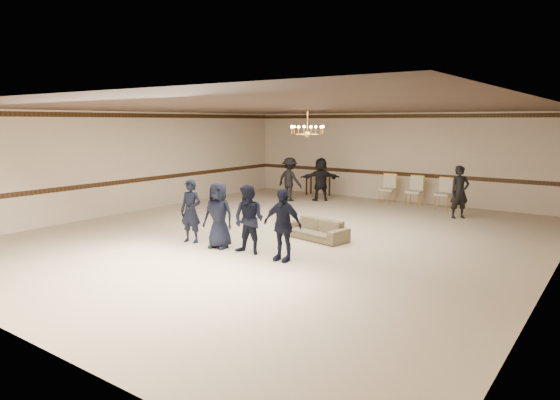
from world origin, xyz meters
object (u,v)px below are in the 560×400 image
(adult_mid, at_px, (321,179))
(banquet_chair_mid, at_px, (414,191))
(console_table, at_px, (318,185))
(boy_a, at_px, (191,211))
(chandelier, at_px, (307,122))
(settee, at_px, (315,229))
(adult_right, at_px, (460,192))
(boy_b, at_px, (219,215))
(boy_d, at_px, (282,225))
(banquet_chair_left, at_px, (387,189))
(banquet_chair_right, at_px, (444,194))
(adult_left, at_px, (290,179))
(boy_c, at_px, (249,220))

(adult_mid, distance_m, banquet_chair_mid, 3.36)
(banquet_chair_mid, relative_size, console_table, 1.06)
(boy_a, distance_m, adult_mid, 7.27)
(chandelier, relative_size, settee, 0.55)
(adult_right, relative_size, banquet_chair_mid, 1.56)
(boy_b, bearing_deg, settee, 44.33)
(boy_b, relative_size, console_table, 1.58)
(chandelier, bearing_deg, boy_d, -66.69)
(boy_a, height_order, banquet_chair_left, boy_a)
(settee, xyz_separation_m, adult_right, (2.11, 4.81, 0.55))
(adult_mid, relative_size, banquet_chair_left, 1.56)
(adult_mid, height_order, banquet_chair_right, adult_mid)
(adult_right, distance_m, console_table, 6.07)
(adult_right, xyz_separation_m, banquet_chair_right, (-0.87, 1.28, -0.28))
(boy_d, xyz_separation_m, adult_mid, (-3.43, 7.24, 0.03))
(boy_b, distance_m, console_table, 8.67)
(boy_d, height_order, console_table, boy_d)
(adult_left, distance_m, banquet_chair_right, 5.37)
(boy_b, xyz_separation_m, adult_left, (-2.53, 6.54, 0.03))
(adult_left, height_order, adult_right, same)
(adult_right, distance_m, banquet_chair_mid, 2.29)
(adult_left, xyz_separation_m, console_table, (0.13, 1.78, -0.39))
(adult_mid, height_order, banquet_chair_left, adult_mid)
(chandelier, distance_m, adult_left, 5.22)
(chandelier, bearing_deg, boy_a, -116.94)
(boy_c, distance_m, adult_left, 7.38)
(banquet_chair_left, bearing_deg, chandelier, -95.08)
(chandelier, bearing_deg, adult_mid, 116.68)
(boy_d, distance_m, settee, 2.14)
(boy_c, bearing_deg, adult_right, 64.85)
(boy_c, height_order, settee, boy_c)
(adult_left, xyz_separation_m, banquet_chair_right, (5.13, 1.58, -0.28))
(console_table, bearing_deg, boy_d, -58.44)
(settee, bearing_deg, banquet_chair_left, 107.88)
(adult_left, distance_m, banquet_chair_mid, 4.43)
(boy_a, height_order, adult_left, adult_left)
(settee, bearing_deg, boy_b, -113.23)
(boy_a, distance_m, adult_left, 6.74)
(banquet_chair_left, bearing_deg, boy_c, -92.55)
(chandelier, relative_size, adult_right, 0.59)
(banquet_chair_mid, bearing_deg, boy_c, -94.54)
(boy_b, relative_size, adult_left, 0.96)
(banquet_chair_mid, bearing_deg, settee, -91.82)
(banquet_chair_left, bearing_deg, boy_d, -86.26)
(settee, distance_m, adult_right, 5.28)
(chandelier, bearing_deg, banquet_chair_left, 89.62)
(settee, distance_m, banquet_chair_right, 6.22)
(adult_right, relative_size, banquet_chair_right, 1.56)
(chandelier, height_order, settee, chandelier)
(adult_left, bearing_deg, boy_a, 109.55)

